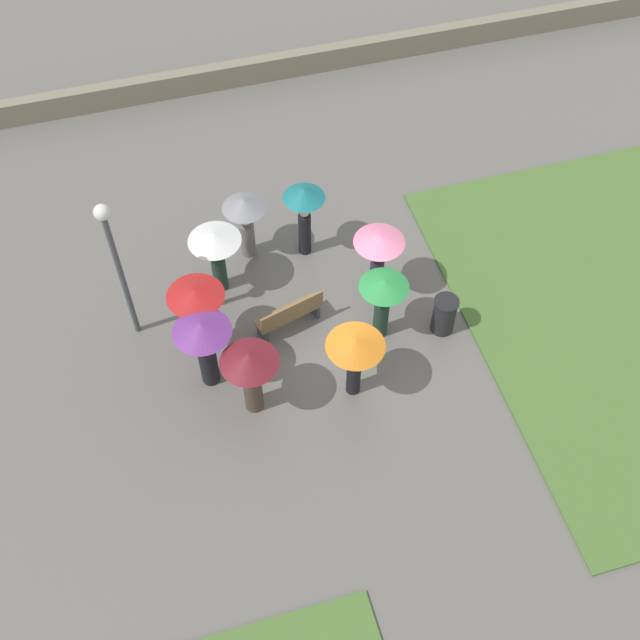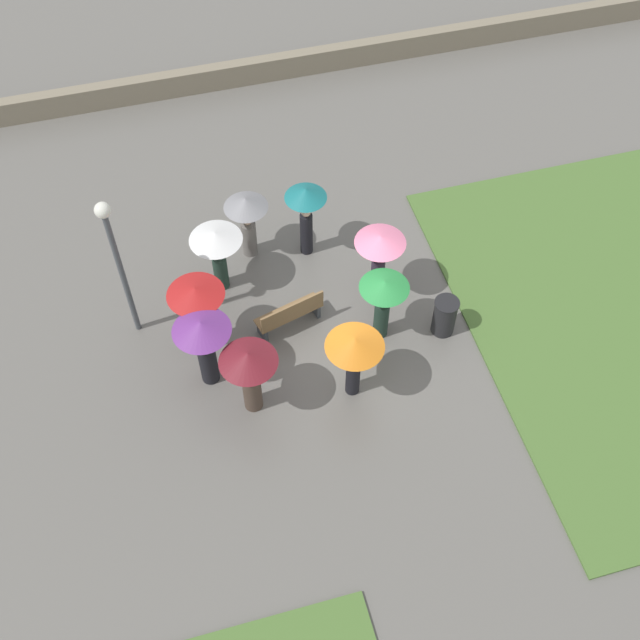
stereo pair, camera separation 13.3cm
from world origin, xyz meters
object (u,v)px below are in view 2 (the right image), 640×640
at_px(crowd_person_grey, 247,214).
at_px(crowd_person_green, 383,297).
at_px(trash_bin, 445,316).
at_px(crowd_person_pink, 379,252).
at_px(crowd_person_orange, 354,350).
at_px(crowd_person_maroon, 249,368).
at_px(park_bench, 290,314).
at_px(crowd_person_purple, 203,338).
at_px(crowd_person_teal, 306,206).
at_px(lamp_post, 116,252).
at_px(crowd_person_red, 198,305).
at_px(crowd_person_white, 217,246).

height_order(crowd_person_grey, crowd_person_green, crowd_person_green).
xyz_separation_m(trash_bin, crowd_person_pink, (1.08, -1.38, 0.91)).
bearing_deg(trash_bin, crowd_person_orange, 22.29).
distance_m(trash_bin, crowd_person_maroon, 4.55).
relative_size(crowd_person_grey, crowd_person_maroon, 0.95).
height_order(park_bench, crowd_person_purple, crowd_person_purple).
xyz_separation_m(crowd_person_grey, crowd_person_orange, (-1.22, 4.30, 0.17)).
relative_size(crowd_person_orange, crowd_person_teal, 0.91).
bearing_deg(crowd_person_maroon, crowd_person_green, 93.56).
height_order(lamp_post, crowd_person_grey, lamp_post).
xyz_separation_m(crowd_person_green, crowd_person_orange, (1.00, 1.24, 0.17)).
bearing_deg(park_bench, crowd_person_maroon, 39.55).
height_order(lamp_post, crowd_person_maroon, lamp_post).
relative_size(crowd_person_purple, crowd_person_red, 1.02).
bearing_deg(crowd_person_teal, crowd_person_white, -58.10).
bearing_deg(lamp_post, park_bench, 165.15).
distance_m(crowd_person_green, crowd_person_white, 3.79).
relative_size(park_bench, crowd_person_maroon, 0.85).
bearing_deg(trash_bin, crowd_person_white, -29.72).
bearing_deg(crowd_person_grey, crowd_person_purple, 149.30).
distance_m(park_bench, crowd_person_purple, 2.32).
bearing_deg(crowd_person_red, crowd_person_maroon, -43.72).
height_order(crowd_person_green, crowd_person_purple, crowd_person_purple).
distance_m(trash_bin, crowd_person_red, 5.25).
distance_m(park_bench, crowd_person_teal, 2.48).
height_order(park_bench, crowd_person_orange, crowd_person_orange).
height_order(crowd_person_white, crowd_person_red, crowd_person_red).
relative_size(trash_bin, crowd_person_green, 0.54).
relative_size(trash_bin, crowd_person_grey, 0.55).
bearing_deg(crowd_person_green, crowd_person_grey, 25.41).
bearing_deg(crowd_person_purple, crowd_person_maroon, -125.78).
relative_size(crowd_person_grey, crowd_person_red, 0.92).
bearing_deg(crowd_person_green, crowd_person_orange, 130.38).
relative_size(crowd_person_pink, crowd_person_teal, 0.93).
bearing_deg(crowd_person_maroon, crowd_person_pink, 107.61).
distance_m(crowd_person_orange, crowd_person_red, 3.36).
bearing_deg(crowd_person_pink, park_bench, -44.78).
relative_size(lamp_post, crowd_person_orange, 2.10).
bearing_deg(crowd_person_red, crowd_person_white, 90.90).
distance_m(trash_bin, crowd_person_white, 5.14).
relative_size(trash_bin, crowd_person_white, 0.55).
bearing_deg(crowd_person_green, trash_bin, -112.16).
xyz_separation_m(park_bench, crowd_person_white, (1.21, -1.56, 0.87)).
relative_size(lamp_post, crowd_person_green, 2.17).
xyz_separation_m(trash_bin, crowd_person_red, (5.08, -0.99, 0.88)).
relative_size(park_bench, crowd_person_white, 0.90).
distance_m(crowd_person_grey, crowd_person_teal, 1.34).
bearing_deg(crowd_person_white, crowd_person_red, 88.02).
bearing_deg(park_bench, crowd_person_purple, 8.15).
bearing_deg(crowd_person_purple, lamp_post, 52.08).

